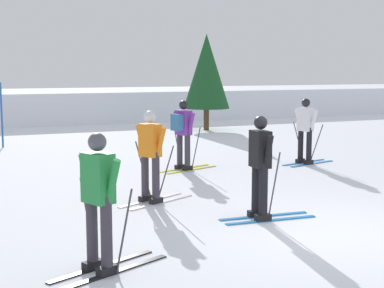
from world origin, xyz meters
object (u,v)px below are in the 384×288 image
conifer_far_left (206,71)px  skier_green (99,199)px  skier_black (261,164)px  skier_purple (183,131)px  skier_white (305,129)px  trail_marker_pole (2,115)px  skier_orange (151,154)px

conifer_far_left → skier_green: bearing=-118.9°
skier_black → conifer_far_left: conifer_far_left is taller
skier_black → skier_green: bearing=-155.0°
skier_purple → skier_green: same height
skier_white → trail_marker_pole: (-6.98, 6.47, 0.11)m
skier_orange → conifer_far_left: size_ratio=0.44×
skier_white → skier_purple: bearing=173.2°
skier_purple → skier_orange: (-1.84, -2.97, -0.04)m
skier_black → skier_orange: 2.20m
skier_black → skier_green: (-3.01, -1.40, -0.00)m
skier_white → skier_purple: size_ratio=1.00×
skier_purple → skier_orange: same height
skier_black → skier_orange: bearing=125.2°
skier_purple → conifer_far_left: conifer_far_left is taller
trail_marker_pole → skier_black: bearing=-73.9°
skier_green → conifer_far_left: bearing=61.1°
skier_purple → skier_green: size_ratio=1.00×
skier_white → conifer_far_left: conifer_far_left is taller
skier_purple → skier_green: bearing=-120.1°
skier_green → skier_white: bearing=40.1°
skier_white → conifer_far_left: 8.87m
skier_orange → skier_black: bearing=-54.8°
skier_white → skier_green: bearing=-139.9°
skier_white → conifer_far_left: bearing=82.6°
skier_green → skier_orange: (1.74, 3.21, -0.00)m
skier_black → trail_marker_pole: size_ratio=0.83×
skier_purple → conifer_far_left: size_ratio=0.44×
skier_purple → conifer_far_left: 9.49m
skier_white → skier_purple: 3.30m
skier_white → skier_green: 8.97m
skier_white → skier_orange: same height
skier_purple → skier_white: bearing=-6.8°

